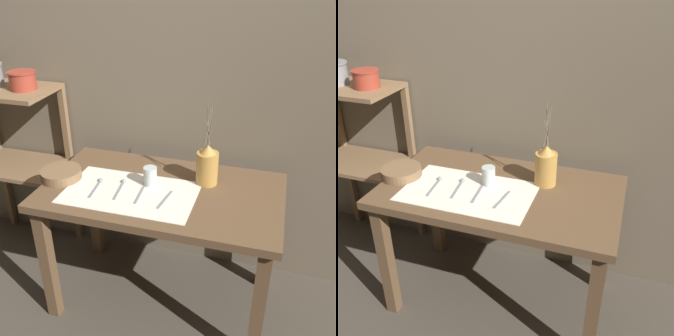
# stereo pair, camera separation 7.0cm
# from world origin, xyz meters

# --- Properties ---
(ground_plane) EXTENTS (12.00, 12.00, 0.00)m
(ground_plane) POSITION_xyz_m (0.00, 0.00, 0.00)
(ground_plane) COLOR #473F35
(stone_wall_back) EXTENTS (7.00, 0.06, 2.40)m
(stone_wall_back) POSITION_xyz_m (0.00, 0.44, 1.20)
(stone_wall_back) COLOR #6B5E4C
(stone_wall_back) RESTS_ON ground_plane
(wooden_table) EXTENTS (1.18, 0.67, 0.72)m
(wooden_table) POSITION_xyz_m (0.00, 0.00, 0.62)
(wooden_table) COLOR brown
(wooden_table) RESTS_ON ground_plane
(wooden_shelf_unit) EXTENTS (0.57, 0.36, 1.09)m
(wooden_shelf_unit) POSITION_xyz_m (-0.99, 0.25, 0.78)
(wooden_shelf_unit) COLOR brown
(wooden_shelf_unit) RESTS_ON ground_plane
(linen_cloth) EXTENTS (0.64, 0.38, 0.00)m
(linen_cloth) POSITION_xyz_m (-0.13, -0.08, 0.73)
(linen_cloth) COLOR silver
(linen_cloth) RESTS_ON wooden_table
(pitcher_with_flowers) EXTENTS (0.11, 0.11, 0.41)m
(pitcher_with_flowers) POSITION_xyz_m (0.20, 0.12, 0.82)
(pitcher_with_flowers) COLOR #B7843D
(pitcher_with_flowers) RESTS_ON wooden_table
(wooden_bowl) EXTENTS (0.21, 0.21, 0.05)m
(wooden_bowl) POSITION_xyz_m (-0.53, -0.05, 0.75)
(wooden_bowl) COLOR brown
(wooden_bowl) RESTS_ON wooden_table
(glass_tumbler_near) EXTENTS (0.07, 0.07, 0.09)m
(glass_tumbler_near) POSITION_xyz_m (-0.07, 0.02, 0.78)
(glass_tumbler_near) COLOR #B7C1BC
(glass_tumbler_near) RESTS_ON wooden_table
(spoon_inner) EXTENTS (0.03, 0.17, 0.02)m
(spoon_inner) POSITION_xyz_m (-0.32, -0.05, 0.73)
(spoon_inner) COLOR gray
(spoon_inner) RESTS_ON wooden_table
(spoon_outer) EXTENTS (0.04, 0.17, 0.02)m
(spoon_outer) POSITION_xyz_m (-0.20, -0.03, 0.73)
(spoon_outer) COLOR gray
(spoon_outer) RESTS_ON wooden_table
(fork_inner) EXTENTS (0.02, 0.16, 0.00)m
(fork_inner) POSITION_xyz_m (-0.08, -0.09, 0.73)
(fork_inner) COLOR gray
(fork_inner) RESTS_ON wooden_table
(fork_outer) EXTENTS (0.03, 0.16, 0.00)m
(fork_outer) POSITION_xyz_m (0.05, -0.10, 0.73)
(fork_outer) COLOR gray
(fork_outer) RESTS_ON wooden_table
(metal_pot_small) EXTENTS (0.15, 0.15, 0.10)m
(metal_pot_small) POSITION_xyz_m (-0.86, 0.21, 1.15)
(metal_pot_small) COLOR #9E3828
(metal_pot_small) RESTS_ON wooden_shelf_unit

